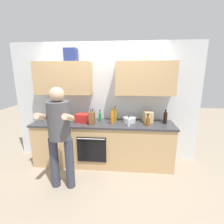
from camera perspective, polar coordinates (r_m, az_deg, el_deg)
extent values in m
plane|color=gray|center=(3.70, -3.04, -17.15)|extent=(12.00, 12.00, 0.00)
cube|color=silver|center=(3.59, -2.49, 3.33)|extent=(4.00, 0.06, 2.50)
cube|color=tan|center=(3.56, -16.53, 11.21)|extent=(1.15, 0.32, 0.65)
cube|color=tan|center=(3.34, 11.43, 11.37)|extent=(1.15, 0.32, 0.65)
cylinder|color=silver|center=(3.36, 13.23, 17.71)|extent=(0.26, 0.26, 0.10)
cube|color=navy|center=(3.51, -14.09, 18.69)|extent=(0.24, 0.20, 0.25)
cube|color=tan|center=(3.50, -3.13, -11.08)|extent=(2.80, 0.60, 0.86)
cube|color=#38383D|center=(3.34, -3.23, -4.04)|extent=(2.84, 0.64, 0.04)
cube|color=black|center=(3.24, -7.08, -12.88)|extent=(0.56, 0.02, 0.50)
cylinder|color=silver|center=(3.13, -7.29, -9.28)|extent=(0.52, 0.02, 0.02)
cylinder|color=#383D4C|center=(3.00, -19.33, -16.25)|extent=(0.14, 0.14, 0.87)
cylinder|color=#383D4C|center=(2.91, -14.45, -16.88)|extent=(0.14, 0.14, 0.87)
cylinder|color=#4C4C51|center=(2.67, -18.00, -2.84)|extent=(0.34, 0.34, 0.59)
sphere|color=#D8AD8C|center=(2.59, -18.66, 5.83)|extent=(0.22, 0.22, 0.22)
cylinder|color=#D8AD8C|center=(2.63, -23.17, -1.52)|extent=(0.09, 0.31, 0.19)
cylinder|color=#D8AD8C|center=(2.47, -14.94, -1.81)|extent=(0.09, 0.31, 0.19)
cylinder|color=orange|center=(3.21, 0.01, -2.06)|extent=(0.07, 0.07, 0.24)
cylinder|color=orange|center=(3.18, 0.01, 0.51)|extent=(0.03, 0.03, 0.05)
cylinder|color=black|center=(3.17, 0.01, 1.10)|extent=(0.03, 0.03, 0.01)
cylinder|color=silver|center=(3.09, 5.77, -3.76)|extent=(0.05, 0.05, 0.15)
cylinder|color=silver|center=(3.06, 5.82, -2.02)|extent=(0.03, 0.03, 0.05)
cylinder|color=black|center=(3.05, 5.83, -1.45)|extent=(0.03, 0.03, 0.01)
cylinder|color=#8C4C14|center=(3.20, 12.28, -3.37)|extent=(0.08, 0.08, 0.14)
cylinder|color=#8C4C14|center=(3.18, 12.38, -1.54)|extent=(0.04, 0.04, 0.07)
cylinder|color=black|center=(3.17, 12.42, -0.78)|extent=(0.04, 0.04, 0.02)
cylinder|color=olive|center=(3.40, 1.00, -1.06)|extent=(0.08, 0.08, 0.26)
cylinder|color=olive|center=(3.36, 1.02, 1.44)|extent=(0.03, 0.03, 0.04)
cylinder|color=black|center=(3.36, 1.02, 1.91)|extent=(0.03, 0.03, 0.01)
cylinder|color=#471419|center=(3.53, -16.77, -1.19)|extent=(0.06, 0.06, 0.25)
cylinder|color=#471419|center=(3.49, -16.95, 1.34)|extent=(0.03, 0.03, 0.07)
cylinder|color=black|center=(3.48, -17.00, 2.01)|extent=(0.03, 0.03, 0.01)
cylinder|color=black|center=(3.41, 17.99, -2.00)|extent=(0.08, 0.08, 0.22)
cylinder|color=black|center=(3.38, 18.16, 0.19)|extent=(0.03, 0.03, 0.04)
cylinder|color=black|center=(3.37, 18.20, 0.69)|extent=(0.04, 0.04, 0.02)
cylinder|color=#198C33|center=(3.45, -4.23, -1.78)|extent=(0.05, 0.05, 0.15)
cylinder|color=#198C33|center=(3.42, -4.26, -0.03)|extent=(0.03, 0.03, 0.06)
cylinder|color=black|center=(3.41, -4.27, 0.59)|extent=(0.03, 0.03, 0.01)
cylinder|color=slate|center=(3.61, -22.46, -2.51)|extent=(0.08, 0.08, 0.11)
cylinder|color=silver|center=(3.37, 6.07, -2.66)|extent=(0.26, 0.26, 0.10)
cube|color=brown|center=(3.20, -6.93, -2.12)|extent=(0.10, 0.14, 0.25)
cylinder|color=black|center=(3.15, -7.35, 0.53)|extent=(0.02, 0.02, 0.06)
cylinder|color=black|center=(3.18, -6.67, 0.68)|extent=(0.02, 0.02, 0.06)
cube|color=beige|center=(3.69, -19.48, -1.55)|extent=(0.25, 0.23, 0.15)
cube|color=red|center=(3.40, -10.22, -2.05)|extent=(0.28, 0.25, 0.17)
cube|color=tan|center=(3.40, 12.36, -1.70)|extent=(0.21, 0.23, 0.22)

